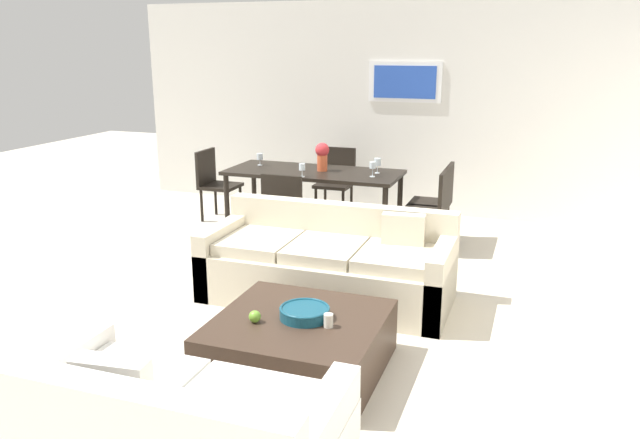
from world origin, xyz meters
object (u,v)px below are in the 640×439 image
at_px(dining_chair_foot, 286,209).
at_px(wine_glass_foot, 302,168).
at_px(apple_on_coffee_table, 255,317).
at_px(dining_chair_left_far, 214,180).
at_px(wine_glass_right_near, 373,166).
at_px(wine_glass_head, 324,155).
at_px(dining_chair_head, 336,178).
at_px(dining_chair_right_near, 432,205).
at_px(centerpiece_vase, 322,155).
at_px(candle_jar, 328,320).
at_px(wine_glass_left_far, 260,157).
at_px(coffee_table, 299,345).
at_px(dining_table, 314,177).
at_px(dining_chair_right_far, 438,197).
at_px(wine_glass_right_far, 377,162).
at_px(decorative_bowl, 305,312).
at_px(sofa_beige, 329,267).

bearing_deg(dining_chair_foot, wine_glass_foot, 90.00).
height_order(apple_on_coffee_table, dining_chair_left_far, dining_chair_left_far).
xyz_separation_m(dining_chair_left_far, wine_glass_right_near, (2.13, -0.30, 0.37)).
bearing_deg(wine_glass_head, dining_chair_head, 90.00).
relative_size(dining_chair_right_near, centerpiece_vase, 2.73).
relative_size(candle_jar, dining_chair_head, 0.10).
bearing_deg(centerpiece_vase, wine_glass_left_far, 174.84).
relative_size(dining_chair_left_far, centerpiece_vase, 2.73).
bearing_deg(wine_glass_left_far, wine_glass_right_near, -8.27).
bearing_deg(wine_glass_left_far, coffee_table, -61.21).
bearing_deg(dining_table, dining_chair_right_far, 7.77).
distance_m(candle_jar, wine_glass_right_far, 3.31).
xyz_separation_m(decorative_bowl, dining_chair_left_far, (-2.46, 3.24, 0.08)).
xyz_separation_m(candle_jar, dining_chair_right_far, (0.16, 3.32, 0.08)).
relative_size(dining_table, wine_glass_right_near, 12.07).
bearing_deg(coffee_table, wine_glass_foot, 110.68).
bearing_deg(candle_jar, dining_chair_foot, 118.55).
relative_size(apple_on_coffee_table, wine_glass_right_far, 0.48).
bearing_deg(candle_jar, dining_table, 111.77).
bearing_deg(sofa_beige, wine_glass_right_near, 92.66).
bearing_deg(dining_chair_left_far, dining_chair_foot, -36.09).
bearing_deg(dining_chair_head, dining_chair_right_far, -24.51).
relative_size(candle_jar, dining_chair_right_near, 0.10).
distance_m(coffee_table, wine_glass_right_near, 3.06).
bearing_deg(wine_glass_left_far, centerpiece_vase, -5.16).
distance_m(coffee_table, dining_chair_left_far, 4.08).
distance_m(sofa_beige, dining_chair_right_far, 2.10).
bearing_deg(centerpiece_vase, coffee_table, -73.36).
bearing_deg(wine_glass_foot, wine_glass_right_far, 33.03).
xyz_separation_m(decorative_bowl, apple_on_coffee_table, (-0.29, -0.17, -0.00)).
bearing_deg(coffee_table, wine_glass_left_far, 118.79).
relative_size(sofa_beige, dining_chair_head, 2.40).
height_order(coffee_table, decorative_bowl, decorative_bowl).
height_order(wine_glass_foot, wine_glass_left_far, wine_glass_foot).
bearing_deg(dining_chair_foot, dining_chair_right_near, 24.51).
distance_m(sofa_beige, wine_glass_right_far, 2.01).
bearing_deg(wine_glass_head, dining_table, -90.00).
height_order(dining_chair_foot, wine_glass_right_far, wine_glass_right_far).
relative_size(coffee_table, wine_glass_right_near, 6.66).
relative_size(apple_on_coffee_table, dining_chair_head, 0.09).
height_order(wine_glass_right_near, wine_glass_left_far, wine_glass_right_near).
bearing_deg(dining_chair_right_far, wine_glass_head, 172.93).
xyz_separation_m(dining_chair_left_far, dining_chair_foot, (1.41, -1.03, 0.00)).
bearing_deg(dining_chair_right_near, wine_glass_foot, -172.93).
xyz_separation_m(dining_table, wine_glass_left_far, (-0.73, 0.11, 0.17)).
relative_size(dining_table, centerpiece_vase, 6.19).
bearing_deg(dining_chair_right_near, dining_chair_left_far, 172.23).
relative_size(dining_chair_head, wine_glass_head, 4.97).
bearing_deg(wine_glass_head, sofa_beige, -69.72).
bearing_deg(sofa_beige, wine_glass_foot, 119.11).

